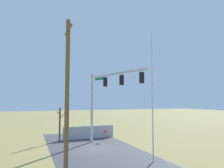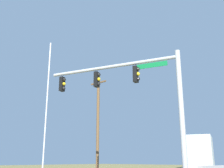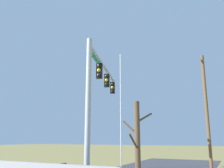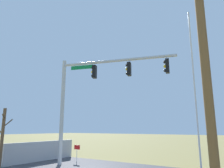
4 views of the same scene
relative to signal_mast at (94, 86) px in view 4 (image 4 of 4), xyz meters
The scene contains 7 objects.
sidewalk_corner 6.40m from the signal_mast, 12.16° to the left, with size 6.00×6.00×0.01m, color #B7B5AD.
retaining_fence 6.63m from the signal_mast, ahead, with size 0.20×6.29×1.47m, color #A8A8AD.
signal_mast is the anchor object (origin of this frame).
flagpole 6.74m from the signal_mast, 166.95° to the right, with size 0.10×0.10×9.90m, color silver.
utility_pole 9.83m from the signal_mast, 147.69° to the left, with size 1.90×0.26×9.25m.
bare_tree 6.74m from the signal_mast, 43.39° to the left, with size 1.27×1.02×3.76m.
open_sign 5.06m from the signal_mast, 20.66° to the right, with size 0.56×0.04×1.22m.
Camera 4 is at (-8.82, 10.22, 2.45)m, focal length 33.84 mm.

